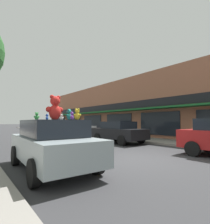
# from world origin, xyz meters

# --- Properties ---
(ground_plane) EXTENTS (260.00, 260.00, 0.00)m
(ground_plane) POSITION_xyz_m (0.00, 0.00, 0.00)
(ground_plane) COLOR #333335
(sidewalk_far) EXTENTS (2.96, 90.00, 0.14)m
(sidewalk_far) POSITION_xyz_m (6.09, 0.00, 0.07)
(sidewalk_far) COLOR gray
(sidewalk_far) RESTS_ON ground_plane
(storefront_row) EXTENTS (14.77, 35.81, 6.20)m
(storefront_row) POSITION_xyz_m (14.34, 9.11, 3.10)
(storefront_row) COLOR #9E6047
(storefront_row) RESTS_ON ground_plane
(plush_art_car) EXTENTS (2.11, 4.27, 1.59)m
(plush_art_car) POSITION_xyz_m (-3.28, 0.58, 0.84)
(plush_art_car) COLOR #8C999E
(plush_art_car) RESTS_ON ground_plane
(teddy_bear_giant) EXTENTS (0.61, 0.38, 0.82)m
(teddy_bear_giant) POSITION_xyz_m (-3.22, 0.55, 1.99)
(teddy_bear_giant) COLOR red
(teddy_bear_giant) RESTS_ON plush_art_car
(teddy_bear_green) EXTENTS (0.19, 0.12, 0.26)m
(teddy_bear_green) POSITION_xyz_m (-3.72, 0.83, 1.72)
(teddy_bear_green) COLOR green
(teddy_bear_green) RESTS_ON plush_art_car
(teddy_bear_blue) EXTENTS (0.15, 0.18, 0.24)m
(teddy_bear_blue) POSITION_xyz_m (-3.14, 1.48, 1.71)
(teddy_bear_blue) COLOR blue
(teddy_bear_blue) RESTS_ON plush_art_car
(teddy_bear_yellow) EXTENTS (0.22, 0.29, 0.39)m
(teddy_bear_yellow) POSITION_xyz_m (-2.63, 0.11, 1.78)
(teddy_bear_yellow) COLOR yellow
(teddy_bear_yellow) RESTS_ON plush_art_car
(teddy_bear_teal) EXTENTS (0.27, 0.24, 0.37)m
(teddy_bear_teal) POSITION_xyz_m (-2.80, 0.37, 1.77)
(teddy_bear_teal) COLOR teal
(teddy_bear_teal) RESTS_ON plush_art_car
(teddy_bear_black) EXTENTS (0.26, 0.21, 0.35)m
(teddy_bear_black) POSITION_xyz_m (-3.07, 0.78, 1.76)
(teddy_bear_black) COLOR black
(teddy_bear_black) RESTS_ON plush_art_car
(teddy_bear_cream) EXTENTS (0.18, 0.12, 0.23)m
(teddy_bear_cream) POSITION_xyz_m (-3.05, 1.16, 1.71)
(teddy_bear_cream) COLOR beige
(teddy_bear_cream) RESTS_ON plush_art_car
(teddy_bear_white) EXTENTS (0.16, 0.17, 0.25)m
(teddy_bear_white) POSITION_xyz_m (-2.63, 1.35, 1.71)
(teddy_bear_white) COLOR white
(teddy_bear_white) RESTS_ON plush_art_car
(teddy_bear_purple) EXTENTS (0.17, 0.18, 0.26)m
(teddy_bear_purple) POSITION_xyz_m (-2.93, -0.08, 1.72)
(teddy_bear_purple) COLOR purple
(teddy_bear_purple) RESTS_ON plush_art_car
(parked_car_far_center) EXTENTS (2.08, 4.25, 1.56)m
(parked_car_far_center) POSITION_xyz_m (3.28, 4.51, 0.82)
(parked_car_far_center) COLOR black
(parked_car_far_center) RESTS_ON ground_plane
(parked_car_far_right) EXTENTS (2.06, 4.72, 1.74)m
(parked_car_far_right) POSITION_xyz_m (3.28, 10.95, 0.91)
(parked_car_far_right) COLOR #B7B7BC
(parked_car_far_right) RESTS_ON ground_plane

